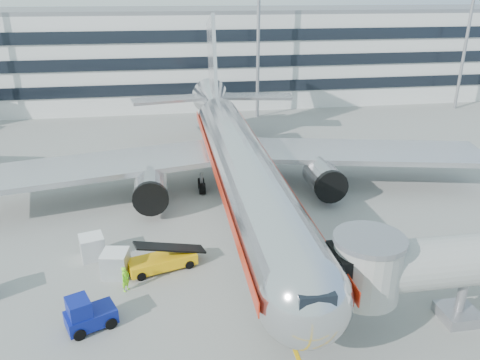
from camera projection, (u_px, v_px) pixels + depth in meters
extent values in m
plane|color=gray|center=(262.00, 263.00, 34.30)|extent=(180.00, 180.00, 0.00)
cube|color=yellow|center=(240.00, 206.00, 43.43)|extent=(0.25, 70.00, 0.01)
cylinder|color=silver|center=(244.00, 171.00, 40.01)|extent=(5.00, 36.00, 5.00)
sphere|color=silver|center=(304.00, 299.00, 23.57)|extent=(5.00, 5.00, 5.00)
cone|color=silver|center=(214.00, 104.00, 60.79)|extent=(5.00, 10.00, 5.00)
cube|color=black|center=(314.00, 298.00, 21.78)|extent=(1.80, 1.20, 0.90)
cube|color=#B7B7BC|center=(361.00, 152.00, 47.29)|extent=(24.95, 12.07, 0.50)
cube|color=#B7B7BC|center=(96.00, 166.00, 43.39)|extent=(24.95, 12.07, 0.50)
cylinder|color=#99999E|center=(324.00, 179.00, 43.79)|extent=(3.00, 4.20, 3.00)
cylinder|color=#99999E|center=(151.00, 190.00, 41.40)|extent=(3.00, 4.20, 3.00)
cylinder|color=black|center=(331.00, 187.00, 41.97)|extent=(3.10, 0.50, 3.10)
cylinder|color=black|center=(151.00, 199.00, 39.57)|extent=(3.10, 0.50, 3.10)
cube|color=#B7B7BC|center=(213.00, 69.00, 59.58)|extent=(0.45, 9.39, 13.72)
cube|color=#B7B7BC|center=(254.00, 96.00, 62.30)|extent=(10.41, 4.94, 0.35)
cube|color=#B7B7BC|center=(171.00, 99.00, 60.65)|extent=(10.41, 4.94, 0.35)
cylinder|color=gray|center=(291.00, 325.00, 26.65)|extent=(0.24, 0.24, 1.80)
cylinder|color=black|center=(291.00, 332.00, 26.82)|extent=(0.35, 0.90, 0.90)
cylinder|color=gray|center=(265.00, 178.00, 47.18)|extent=(0.30, 0.30, 2.00)
cylinder|color=gray|center=(202.00, 182.00, 46.23)|extent=(0.30, 0.30, 2.00)
cube|color=red|center=(272.00, 166.00, 40.28)|extent=(0.06, 38.00, 0.90)
cube|color=red|center=(214.00, 170.00, 39.52)|extent=(0.06, 38.00, 0.90)
cylinder|color=#A8A8A3|center=(470.00, 260.00, 26.97)|extent=(13.00, 3.00, 3.00)
cylinder|color=#A8A8A3|center=(366.00, 269.00, 26.03)|extent=(3.80, 3.80, 3.40)
cylinder|color=gray|center=(370.00, 239.00, 25.31)|extent=(4.00, 4.00, 0.30)
cube|color=black|center=(344.00, 271.00, 25.83)|extent=(1.40, 2.60, 2.60)
cylinder|color=gray|center=(461.00, 297.00, 27.96)|extent=(0.56, 0.56, 3.20)
cube|color=gray|center=(458.00, 314.00, 28.43)|extent=(2.20, 2.20, 0.70)
cylinder|color=black|center=(444.00, 315.00, 28.30)|extent=(0.35, 0.70, 0.70)
cylinder|color=black|center=(471.00, 312.00, 28.57)|extent=(0.35, 0.70, 0.70)
cube|color=silver|center=(197.00, 56.00, 84.43)|extent=(150.00, 24.00, 15.00)
cube|color=black|center=(204.00, 88.00, 74.70)|extent=(150.00, 0.30, 1.80)
cube|color=black|center=(203.00, 63.00, 73.19)|extent=(150.00, 0.30, 1.80)
cube|color=black|center=(202.00, 36.00, 71.67)|extent=(150.00, 0.30, 1.80)
cube|color=gray|center=(195.00, 10.00, 81.47)|extent=(150.00, 24.00, 0.60)
cylinder|color=gray|center=(258.00, 34.00, 69.12)|extent=(0.50, 0.50, 25.00)
cylinder|color=gray|center=(468.00, 31.00, 74.21)|extent=(0.50, 0.50, 25.00)
cube|color=#FFB60A|center=(162.00, 261.00, 33.45)|extent=(5.10, 3.00, 0.77)
cube|color=black|center=(161.00, 249.00, 33.08)|extent=(5.19, 2.54, 1.68)
cylinder|color=black|center=(136.00, 265.00, 33.51)|extent=(0.71, 0.47, 0.66)
cylinder|color=black|center=(141.00, 276.00, 32.23)|extent=(0.71, 0.47, 0.66)
cylinder|color=black|center=(182.00, 254.00, 34.89)|extent=(0.71, 0.47, 0.66)
cylinder|color=black|center=(189.00, 264.00, 33.61)|extent=(0.71, 0.47, 0.66)
cube|color=navy|center=(91.00, 317.00, 27.67)|extent=(3.25, 2.60, 0.91)
cube|color=navy|center=(79.00, 308.00, 27.02)|extent=(1.72, 1.88, 1.12)
cube|color=black|center=(78.00, 303.00, 26.89)|extent=(1.54, 1.65, 0.10)
cylinder|color=black|center=(73.00, 320.00, 27.93)|extent=(0.77, 0.56, 0.71)
cylinder|color=black|center=(79.00, 334.00, 26.74)|extent=(0.77, 0.56, 0.71)
cylinder|color=black|center=(103.00, 309.00, 28.83)|extent=(0.77, 0.56, 0.71)
cylinder|color=black|center=(111.00, 323.00, 27.64)|extent=(0.77, 0.56, 0.71)
cube|color=silver|center=(92.00, 247.00, 34.77)|extent=(2.06, 2.06, 1.73)
cube|color=white|center=(91.00, 237.00, 34.43)|extent=(2.06, 2.06, 0.06)
cube|color=silver|center=(116.00, 264.00, 32.61)|extent=(2.02, 2.02, 1.79)
cube|color=white|center=(114.00, 252.00, 32.26)|extent=(2.02, 2.02, 0.07)
imported|color=#87FF1A|center=(125.00, 279.00, 30.91)|extent=(0.74, 0.78, 1.79)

